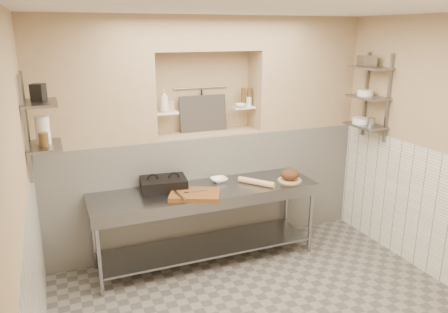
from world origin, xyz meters
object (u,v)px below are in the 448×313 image
prep_table (206,210)px  mixing_bowl (219,180)px  cutting_board (195,195)px  bottle_soap (164,101)px  bowl_alcove (241,106)px  jug_left (43,130)px  rolling_pin (256,182)px  panini_press (164,184)px  bread_loaf (290,174)px

prep_table → mixing_bowl: mixing_bowl is taller
cutting_board → bottle_soap: 1.17m
prep_table → bottle_soap: (-0.31, 0.53, 1.20)m
cutting_board → bowl_alcove: bowl_alcove is taller
bowl_alcove → jug_left: jug_left is taller
cutting_board → rolling_pin: size_ratio=1.18×
prep_table → jug_left: 1.97m
prep_table → panini_press: (-0.45, 0.16, 0.33)m
mixing_bowl → rolling_pin: bearing=-35.4°
panini_press → bottle_soap: 0.96m
panini_press → bottle_soap: size_ratio=2.05×
mixing_bowl → panini_press: bearing=-178.6°
bottle_soap → rolling_pin: bearing=-34.2°
bread_loaf → jug_left: bearing=179.7°
bowl_alcove → rolling_pin: bearing=-95.6°
jug_left → panini_press: bearing=11.9°
prep_table → bowl_alcove: bowl_alcove is taller
mixing_bowl → jug_left: bearing=-171.8°
cutting_board → bowl_alcove: size_ratio=3.75×
prep_table → rolling_pin: rolling_pin is taller
bread_loaf → jug_left: 2.76m
jug_left → mixing_bowl: bearing=8.2°
cutting_board → bottle_soap: bearing=99.8°
prep_table → mixing_bowl: (0.23, 0.18, 0.28)m
rolling_pin → mixing_bowl: bearing=144.6°
bread_loaf → bowl_alcove: bearing=120.9°
mixing_bowl → jug_left: (-1.86, -0.27, 0.82)m
rolling_pin → jug_left: (-2.22, -0.01, 0.81)m
prep_table → panini_press: bearing=160.3°
panini_press → mixing_bowl: 0.68m
rolling_pin → bottle_soap: size_ratio=1.70×
panini_press → bottle_soap: bearing=76.7°
prep_table → cutting_board: bearing=-137.5°
bread_loaf → bottle_soap: (-1.34, 0.64, 0.86)m
rolling_pin → prep_table: bearing=172.1°
prep_table → bottle_soap: 1.35m
bread_loaf → jug_left: (-2.65, 0.02, 0.76)m
prep_table → panini_press: panini_press is taller
prep_table → mixing_bowl: bearing=37.9°
bottle_soap → jug_left: bearing=-154.8°
bottle_soap → jug_left: 1.46m
cutting_board → bottle_soap: (-0.12, 0.70, 0.92)m
prep_table → mixing_bowl: size_ratio=13.24×
bread_loaf → bottle_soap: bottle_soap is taller
cutting_board → bottle_soap: size_ratio=2.01×
mixing_bowl → rolling_pin: rolling_pin is taller
bowl_alcove → bottle_soap: bearing=179.3°
mixing_bowl → rolling_pin: (0.36, -0.26, 0.01)m
rolling_pin → jug_left: 2.36m
bread_loaf → bottle_soap: size_ratio=0.83×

